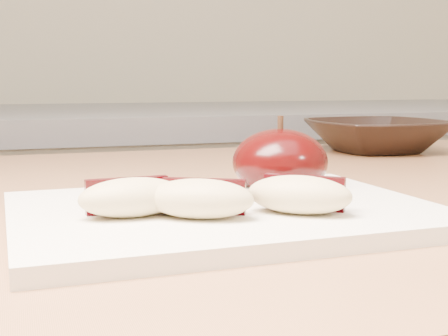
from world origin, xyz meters
name	(u,v)px	position (x,y,z in m)	size (l,w,h in m)	color
cutting_board	(224,213)	(0.02, 0.38, 0.91)	(0.27, 0.20, 0.01)	silver
apple_half	(280,162)	(0.08, 0.44, 0.93)	(0.08, 0.08, 0.06)	black
apple_wedge_a	(132,197)	(-0.05, 0.37, 0.92)	(0.07, 0.04, 0.02)	#CEB983
apple_wedge_b	(200,198)	(-0.01, 0.35, 0.92)	(0.07, 0.06, 0.02)	#CEB983
apple_wedge_c	(300,194)	(0.05, 0.35, 0.92)	(0.07, 0.07, 0.02)	#CEB983
bowl	(376,136)	(0.34, 0.71, 0.92)	(0.17, 0.17, 0.04)	black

